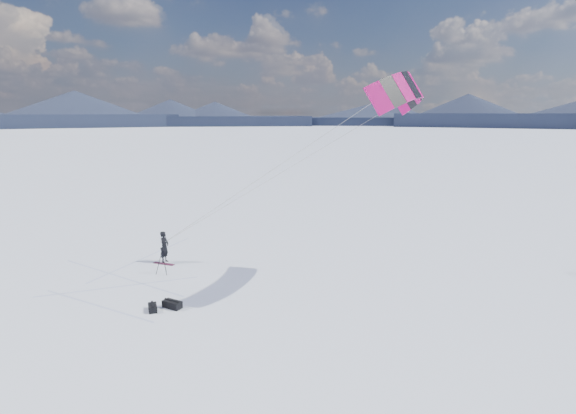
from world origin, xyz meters
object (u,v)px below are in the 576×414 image
Objects in this scene: snowkiter at (165,262)px; gear_bag_b at (153,308)px; tripod at (162,257)px; snowboard at (164,264)px; gear_bag_a at (172,304)px.

gear_bag_b is at bearing -155.92° from snowkiter.
tripod is (1.54, -1.54, 0.98)m from snowkiter.
snowkiter is 2.31× the size of gear_bag_b.
gear_bag_a is at bearing -51.13° from snowboard.
snowboard is 6.91m from gear_bag_a.
gear_bag_b is (-0.51, -0.73, -0.03)m from gear_bag_a.
snowboard is at bearing 137.93° from gear_bag_a.
snowboard is 2.06m from tripod.
gear_bag_b is at bearing -128.14° from gear_bag_a.
gear_bag_a reaches higher than snowboard.
snowkiter is at bearing 144.66° from tripod.
snowkiter is at bearing 137.06° from gear_bag_a.
gear_bag_b reaches higher than snowboard.
tripod is at bearing -55.30° from snowboard.
gear_bag_a is 1.13× the size of gear_bag_b.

